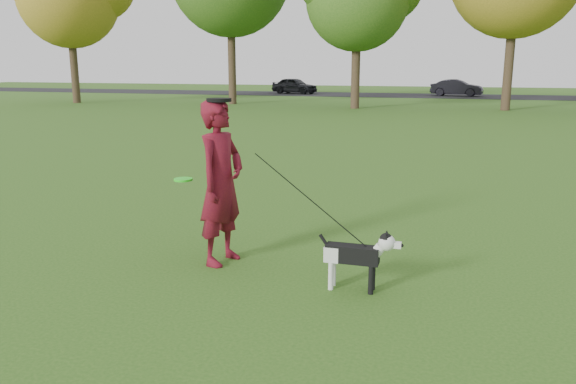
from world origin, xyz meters
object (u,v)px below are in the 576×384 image
(man, at_px, (221,183))
(dog, at_px, (359,253))
(car_left, at_px, (295,86))
(car_mid, at_px, (457,88))

(man, height_order, dog, man)
(car_left, relative_size, car_mid, 1.00)
(dog, relative_size, car_left, 0.24)
(car_left, bearing_deg, man, -149.69)
(man, distance_m, car_left, 41.30)
(car_mid, bearing_deg, man, -174.98)
(man, xyz_separation_m, car_left, (-10.67, 39.89, -0.32))
(car_left, height_order, car_mid, car_left)
(dog, xyz_separation_m, car_left, (-12.44, 40.32, 0.26))
(dog, bearing_deg, man, 166.58)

